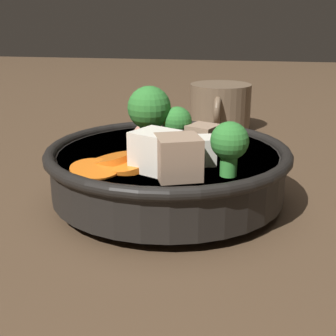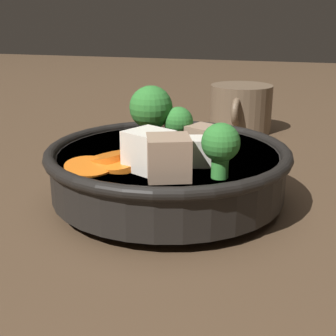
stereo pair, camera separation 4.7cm
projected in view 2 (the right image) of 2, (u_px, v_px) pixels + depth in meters
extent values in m
plane|color=#4C3826|center=(168.00, 201.00, 0.48)|extent=(3.00, 3.00, 0.00)
cylinder|color=black|center=(168.00, 196.00, 0.48)|extent=(0.13, 0.13, 0.01)
cylinder|color=black|center=(168.00, 172.00, 0.47)|extent=(0.23, 0.23, 0.04)
torus|color=black|center=(168.00, 152.00, 0.46)|extent=(0.24, 0.24, 0.01)
cylinder|color=brown|center=(168.00, 163.00, 0.47)|extent=(0.22, 0.22, 0.02)
cylinder|color=orange|center=(109.00, 158.00, 0.43)|extent=(0.05, 0.05, 0.02)
cylinder|color=orange|center=(89.00, 168.00, 0.41)|extent=(0.06, 0.06, 0.01)
cylinder|color=orange|center=(121.00, 165.00, 0.41)|extent=(0.05, 0.05, 0.01)
cylinder|color=green|center=(220.00, 167.00, 0.39)|extent=(0.01, 0.01, 0.02)
sphere|color=#2D752D|center=(221.00, 142.00, 0.38)|extent=(0.03, 0.03, 0.03)
cylinder|color=green|center=(151.00, 135.00, 0.47)|extent=(0.02, 0.02, 0.03)
sphere|color=#2D752D|center=(151.00, 107.00, 0.46)|extent=(0.04, 0.04, 0.04)
cylinder|color=green|center=(178.00, 140.00, 0.47)|extent=(0.01, 0.01, 0.02)
sphere|color=#2D752D|center=(178.00, 122.00, 0.46)|extent=(0.03, 0.03, 0.03)
cube|color=silver|center=(196.00, 151.00, 0.42)|extent=(0.03, 0.03, 0.02)
cube|color=silver|center=(148.00, 150.00, 0.40)|extent=(0.05, 0.05, 0.03)
cube|color=#9E7F66|center=(168.00, 157.00, 0.38)|extent=(0.05, 0.05, 0.04)
cube|color=#9E7F66|center=(203.00, 139.00, 0.45)|extent=(0.04, 0.04, 0.03)
ellipsoid|color=#EA9E84|center=(153.00, 131.00, 0.50)|extent=(0.05, 0.03, 0.02)
cylinder|color=brown|center=(241.00, 108.00, 0.75)|extent=(0.10, 0.10, 0.07)
torus|color=brown|center=(236.00, 112.00, 0.70)|extent=(0.04, 0.01, 0.04)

